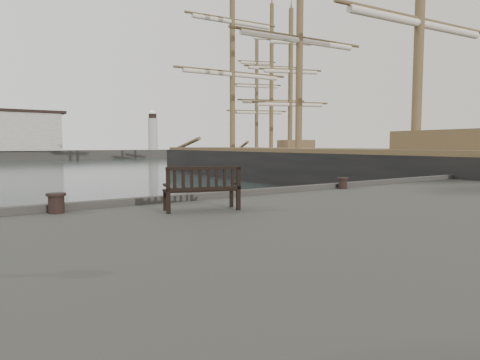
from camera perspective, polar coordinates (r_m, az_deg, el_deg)
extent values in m
plane|color=black|center=(13.43, -3.69, -8.96)|extent=(400.00, 400.00, 0.00)
cylinder|color=beige|center=(112.49, -11.55, 6.01)|extent=(2.40, 2.40, 8.00)
sphere|color=silver|center=(112.76, -11.59, 8.75)|extent=(1.61, 1.61, 1.61)
cube|color=black|center=(10.53, -5.15, -1.33)|extent=(1.94, 1.11, 0.05)
cube|color=black|center=(10.25, -4.80, 0.05)|extent=(1.78, 0.57, 0.55)
cube|color=black|center=(10.56, -5.14, -2.69)|extent=(1.80, 0.99, 0.50)
cylinder|color=black|center=(10.97, -23.30, -2.86)|extent=(0.47, 0.47, 0.48)
cylinder|color=black|center=(16.16, 13.55, -0.42)|extent=(0.44, 0.44, 0.41)
cube|color=black|center=(38.35, 7.75, 0.54)|extent=(12.63, 44.07, 4.35)
cube|color=brown|center=(38.25, 7.79, 4.01)|extent=(12.12, 43.16, 0.30)
cylinder|color=brown|center=(49.91, -1.03, 18.42)|extent=(0.61, 0.61, 24.86)
cube|color=black|center=(58.97, 4.15, 1.95)|extent=(15.84, 27.73, 3.93)
cube|color=brown|center=(58.91, 4.16, 4.01)|extent=(15.36, 27.11, 0.30)
cylinder|color=brown|center=(52.13, 6.75, 12.96)|extent=(0.55, 0.55, 16.72)
cylinder|color=brown|center=(59.59, 4.22, 13.36)|extent=(0.55, 0.55, 19.67)
cylinder|color=brown|center=(66.78, 2.24, 11.41)|extent=(0.55, 0.55, 17.31)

